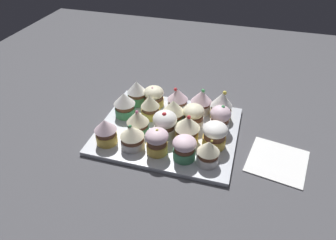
{
  "coord_description": "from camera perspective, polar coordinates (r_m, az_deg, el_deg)",
  "views": [
    {
      "loc": [
        -18.91,
        64.65,
        54.93
      ],
      "look_at": [
        0.0,
        0.0,
        4.2
      ],
      "focal_mm": 33.02,
      "sensor_mm": 36.0,
      "label": 1
    }
  ],
  "objects": [
    {
      "name": "baking_tray",
      "position": [
        0.87,
        -0.0,
        -1.9
      ],
      "size": [
        37.91,
        31.24,
        1.2
      ],
      "color": "silver",
      "rests_on": "ground_plane"
    },
    {
      "name": "cupcake_18",
      "position": [
        0.81,
        -11.43,
        -2.02
      ],
      "size": [
        5.78,
        5.78,
        7.26
      ],
      "color": "#EFC651",
      "rests_on": "baking_tray"
    },
    {
      "name": "cupcake_10",
      "position": [
        0.79,
        8.6,
        -2.68
      ],
      "size": [
        6.4,
        6.4,
        6.95
      ],
      "color": "#EFC651",
      "rests_on": "baking_tray"
    },
    {
      "name": "cupcake_14",
      "position": [
        0.74,
        7.42,
        -5.91
      ],
      "size": [
        5.5,
        5.5,
        6.91
      ],
      "color": "white",
      "rests_on": "baking_tray"
    },
    {
      "name": "cupcake_12",
      "position": [
        0.81,
        -0.24,
        -0.71
      ],
      "size": [
        6.44,
        6.44,
        7.9
      ],
      "color": "white",
      "rests_on": "baking_tray"
    },
    {
      "name": "cupcake_15",
      "position": [
        0.75,
        3.04,
        -5.13
      ],
      "size": [
        5.89,
        5.89,
        6.35
      ],
      "color": "#4C9E6B",
      "rests_on": "baking_tray"
    },
    {
      "name": "cupcake_4",
      "position": [
        0.95,
        -5.75,
        5.14
      ],
      "size": [
        5.91,
        5.91,
        7.53
      ],
      "color": "#4C9E6B",
      "rests_on": "baking_tray"
    },
    {
      "name": "cupcake_9",
      "position": [
        0.9,
        -8.03,
        2.93
      ],
      "size": [
        6.23,
        6.23,
        7.46
      ],
      "color": "#4C9E6B",
      "rests_on": "baking_tray"
    },
    {
      "name": "napkin",
      "position": [
        0.83,
        19.54,
        -7.09
      ],
      "size": [
        16.16,
        16.3,
        0.6
      ],
      "primitive_type": "cube",
      "rotation": [
        0.0,
        0.0,
        -0.17
      ],
      "color": "white",
      "rests_on": "ground_plane"
    },
    {
      "name": "cupcake_2",
      "position": [
        0.92,
        1.67,
        3.95
      ],
      "size": [
        6.16,
        6.16,
        7.04
      ],
      "color": "white",
      "rests_on": "baking_tray"
    },
    {
      "name": "cupcake_6",
      "position": [
        0.86,
        4.72,
        0.88
      ],
      "size": [
        5.97,
        5.97,
        6.57
      ],
      "color": "white",
      "rests_on": "baking_tray"
    },
    {
      "name": "cupcake_13",
      "position": [
        0.83,
        -5.59,
        -0.28
      ],
      "size": [
        6.08,
        6.08,
        7.37
      ],
      "color": "#4C9E6B",
      "rests_on": "baking_tray"
    },
    {
      "name": "ground_plane",
      "position": [
        0.88,
        -0.0,
        -2.97
      ],
      "size": [
        180.0,
        180.0,
        3.0
      ],
      "primitive_type": "cube",
      "color": "#4C4C51"
    },
    {
      "name": "cupcake_1",
      "position": [
        0.91,
        6.18,
        3.53
      ],
      "size": [
        6.2,
        6.2,
        7.74
      ],
      "color": "white",
      "rests_on": "baking_tray"
    },
    {
      "name": "cupcake_8",
      "position": [
        0.89,
        -3.31,
        2.55
      ],
      "size": [
        5.4,
        5.4,
        7.35
      ],
      "color": "#EFC651",
      "rests_on": "baking_tray"
    },
    {
      "name": "cupcake_3",
      "position": [
        0.94,
        -2.62,
        4.41
      ],
      "size": [
        6.02,
        6.02,
        6.53
      ],
      "color": "#EFC651",
      "rests_on": "baking_tray"
    },
    {
      "name": "cupcake_5",
      "position": [
        0.85,
        9.6,
        0.37
      ],
      "size": [
        5.69,
        5.69,
        7.58
      ],
      "color": "white",
      "rests_on": "baking_tray"
    },
    {
      "name": "cupcake_0",
      "position": [
        0.89,
        9.85,
        2.68
      ],
      "size": [
        6.08,
        6.08,
        8.68
      ],
      "color": "#EFC651",
      "rests_on": "baking_tray"
    },
    {
      "name": "cupcake_11",
      "position": [
        0.8,
        3.56,
        -1.5
      ],
      "size": [
        6.69,
        6.69,
        8.08
      ],
      "color": "#EFC651",
      "rests_on": "baking_tray"
    },
    {
      "name": "cupcake_16",
      "position": [
        0.77,
        -2.08,
        -3.87
      ],
      "size": [
        5.89,
        5.89,
        7.14
      ],
      "color": "#EFC651",
      "rests_on": "baking_tray"
    },
    {
      "name": "cupcake_17",
      "position": [
        0.79,
        -6.62,
        -3.09
      ],
      "size": [
        6.19,
        6.19,
        6.67
      ],
      "color": "white",
      "rests_on": "baking_tray"
    },
    {
      "name": "cupcake_7",
      "position": [
        0.86,
        0.99,
        1.5
      ],
      "size": [
        6.26,
        6.26,
        7.76
      ],
      "color": "#4C9E6B",
      "rests_on": "baking_tray"
    }
  ]
}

